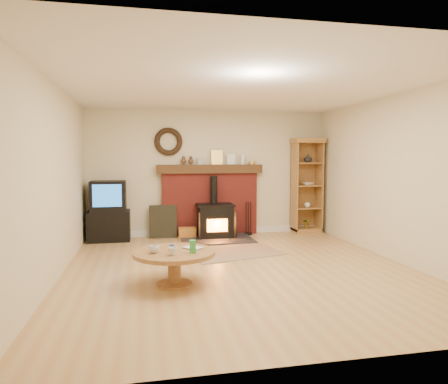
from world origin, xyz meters
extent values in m
plane|color=#B6824B|center=(0.00, 0.00, 0.00)|extent=(5.50, 5.50, 0.00)
cube|color=beige|center=(0.00, 2.75, 1.30)|extent=(5.00, 0.02, 2.60)
cube|color=beige|center=(0.00, -2.75, 1.30)|extent=(5.00, 0.02, 2.60)
cube|color=beige|center=(-2.50, 0.00, 1.30)|extent=(0.02, 5.50, 2.60)
cube|color=beige|center=(2.50, 0.00, 1.30)|extent=(0.02, 5.50, 2.60)
cube|color=white|center=(0.00, 0.00, 2.60)|extent=(5.00, 5.50, 0.02)
cube|color=white|center=(0.00, 2.73, 0.06)|extent=(5.00, 0.04, 0.12)
torus|color=black|center=(-0.85, 2.69, 1.95)|extent=(0.57, 0.11, 0.57)
cube|color=maroon|center=(0.00, 2.67, 0.65)|extent=(2.00, 0.15, 1.30)
cube|color=#331F10|center=(0.00, 2.64, 1.39)|extent=(2.20, 0.22, 0.18)
cube|color=#999999|center=(-0.20, 2.65, 1.55)|extent=(0.13, 0.05, 0.14)
cube|color=gold|center=(0.15, 2.67, 1.63)|extent=(0.24, 0.06, 0.30)
cube|color=white|center=(0.45, 2.67, 1.59)|extent=(0.18, 0.05, 0.22)
cylinder|color=white|center=(0.70, 2.65, 1.59)|extent=(0.08, 0.08, 0.22)
cylinder|color=gold|center=(0.90, 2.65, 1.51)|extent=(0.14, 0.14, 0.07)
cube|color=black|center=(0.04, 2.10, 0.01)|extent=(1.40, 1.00, 0.03)
cube|color=black|center=(0.04, 2.30, 0.34)|extent=(0.67, 0.48, 0.62)
cube|color=black|center=(0.04, 2.30, 0.67)|extent=(0.74, 0.53, 0.04)
cylinder|color=black|center=(0.04, 2.45, 0.97)|extent=(0.14, 0.14, 0.56)
cube|color=orange|center=(0.04, 2.05, 0.30)|extent=(0.40, 0.02, 0.25)
cube|color=black|center=(-0.26, 2.11, 0.32)|extent=(0.16, 0.22, 0.50)
cube|color=black|center=(0.35, 2.11, 0.32)|extent=(0.16, 0.22, 0.50)
cube|color=brown|center=(0.12, 1.01, 0.01)|extent=(1.77, 1.41, 0.01)
cube|color=black|center=(-2.04, 2.47, 0.29)|extent=(0.80, 0.56, 0.59)
cube|color=black|center=(-2.04, 2.47, 0.88)|extent=(0.66, 0.56, 0.59)
cube|color=#1C5EB2|center=(-2.04, 2.18, 0.91)|extent=(0.53, 0.02, 0.42)
cube|color=brown|center=(2.10, 2.53, 0.05)|extent=(0.59, 0.43, 0.10)
cube|color=brown|center=(2.10, 2.74, 0.99)|extent=(0.59, 0.02, 1.89)
cube|color=brown|center=(1.81, 2.53, 0.99)|extent=(0.02, 0.43, 1.89)
cube|color=brown|center=(2.38, 2.53, 0.99)|extent=(0.02, 0.43, 1.89)
cube|color=brown|center=(2.10, 2.53, 1.99)|extent=(0.65, 0.47, 0.10)
cube|color=brown|center=(2.10, 2.53, 0.54)|extent=(0.55, 0.39, 0.02)
cube|color=brown|center=(2.10, 2.53, 1.02)|extent=(0.55, 0.39, 0.02)
cube|color=brown|center=(2.10, 2.53, 1.51)|extent=(0.55, 0.39, 0.02)
imported|color=white|center=(2.10, 2.48, 1.61)|extent=(0.18, 0.18, 0.19)
imported|color=white|center=(2.10, 2.48, 1.06)|extent=(0.23, 0.23, 0.06)
sphere|color=white|center=(2.10, 2.48, 0.61)|extent=(0.12, 0.12, 0.12)
imported|color=green|center=(2.10, 2.48, 0.21)|extent=(0.20, 0.18, 0.23)
cube|color=gold|center=(-0.51, 2.40, 0.11)|extent=(0.35, 0.23, 0.22)
cube|color=black|center=(-0.98, 2.55, 0.33)|extent=(0.55, 0.15, 0.66)
cylinder|color=black|center=(0.79, 2.50, 0.02)|extent=(0.16, 0.16, 0.04)
cylinder|color=black|center=(0.74, 2.50, 0.35)|extent=(0.02, 0.02, 0.70)
cylinder|color=black|center=(0.79, 2.50, 0.35)|extent=(0.02, 0.02, 0.70)
cylinder|color=black|center=(0.84, 2.50, 0.35)|extent=(0.02, 0.02, 0.70)
cylinder|color=brown|center=(-0.99, -0.58, 0.01)|extent=(0.46, 0.46, 0.03)
cylinder|color=brown|center=(-0.99, -0.58, 0.21)|extent=(0.17, 0.17, 0.36)
cylinder|color=brown|center=(-0.99, -0.58, 0.41)|extent=(1.04, 1.04, 0.05)
imported|color=white|center=(-1.24, -0.64, 0.49)|extent=(0.13, 0.13, 0.10)
imported|color=white|center=(-1.02, -0.79, 0.49)|extent=(0.10, 0.10, 0.10)
imported|color=#4C331E|center=(-0.81, -0.54, 0.45)|extent=(0.17, 0.23, 0.02)
cylinder|color=#174691|center=(-1.02, -0.51, 0.47)|extent=(0.06, 0.06, 0.07)
cube|color=green|center=(-0.77, -0.73, 0.52)|extent=(0.07, 0.07, 0.16)
camera|label=1|loc=(-1.34, -5.55, 1.60)|focal=32.00mm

